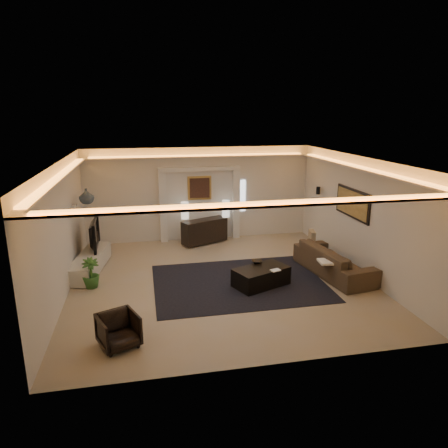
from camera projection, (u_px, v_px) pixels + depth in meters
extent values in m
plane|color=#A69788|center=(221.00, 281.00, 9.91)|extent=(7.00, 7.00, 0.00)
plane|color=white|center=(221.00, 160.00, 9.14)|extent=(7.00, 7.00, 0.00)
plane|color=silver|center=(199.00, 194.00, 12.83)|extent=(7.00, 0.00, 7.00)
plane|color=silver|center=(264.00, 282.00, 6.21)|extent=(7.00, 0.00, 7.00)
plane|color=silver|center=(62.00, 231.00, 8.86)|extent=(0.00, 7.00, 7.00)
plane|color=silver|center=(359.00, 216.00, 10.19)|extent=(0.00, 7.00, 7.00)
cube|color=silver|center=(221.00, 173.00, 9.21)|extent=(7.00, 7.00, 0.04)
cube|color=white|center=(242.00, 196.00, 13.09)|extent=(0.25, 0.03, 1.00)
cube|color=black|center=(239.00, 282.00, 9.79)|extent=(4.00, 3.00, 0.01)
cube|color=silver|center=(163.00, 207.00, 12.61)|extent=(0.22, 0.20, 2.20)
cube|color=silver|center=(236.00, 204.00, 13.05)|extent=(0.22, 0.20, 2.20)
cube|color=silver|center=(200.00, 169.00, 12.52)|extent=(2.52, 0.20, 0.12)
cube|color=tan|center=(200.00, 188.00, 12.75)|extent=(0.74, 0.04, 0.74)
cube|color=#4C2D1E|center=(200.00, 188.00, 12.73)|extent=(0.62, 0.02, 0.62)
cube|color=black|center=(353.00, 203.00, 10.40)|extent=(0.04, 1.64, 0.74)
cube|color=tan|center=(352.00, 203.00, 10.39)|extent=(0.02, 1.50, 0.62)
cylinder|color=black|center=(318.00, 190.00, 12.18)|extent=(0.12, 0.12, 0.22)
cube|color=silver|center=(73.00, 208.00, 10.14)|extent=(0.10, 0.55, 0.04)
cube|color=#2D2218|center=(205.00, 231.00, 12.62)|extent=(1.48, 1.00, 0.71)
cylinder|color=#FFE9CE|center=(185.00, 208.00, 12.54)|extent=(0.28, 0.28, 0.52)
cylinder|color=white|center=(226.00, 206.00, 12.78)|extent=(0.28, 0.28, 0.52)
cube|color=beige|center=(90.00, 263.00, 10.46)|extent=(0.90, 2.28, 0.42)
imported|color=black|center=(91.00, 233.00, 10.87)|extent=(1.34, 0.20, 0.77)
cylinder|color=black|center=(96.00, 236.00, 11.30)|extent=(0.14, 0.14, 0.32)
imported|color=slate|center=(86.00, 196.00, 10.44)|extent=(0.49, 0.49, 0.39)
imported|color=#316423|center=(91.00, 273.00, 9.45)|extent=(0.50, 0.50, 0.70)
imported|color=#4C2815|center=(334.00, 261.00, 10.23)|extent=(2.51, 1.30, 0.70)
cube|color=silver|center=(329.00, 262.00, 9.62)|extent=(0.51, 0.43, 0.05)
cube|color=#9D8866|center=(312.00, 238.00, 11.40)|extent=(0.21, 0.43, 0.42)
cube|color=black|center=(261.00, 277.00, 9.59)|extent=(1.42, 1.12, 0.47)
imported|color=black|center=(257.00, 263.00, 9.85)|extent=(0.28, 0.28, 0.06)
cube|color=white|center=(275.00, 271.00, 9.36)|extent=(0.25, 0.21, 0.03)
imported|color=black|center=(119.00, 330.00, 7.08)|extent=(0.84, 0.85, 0.60)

